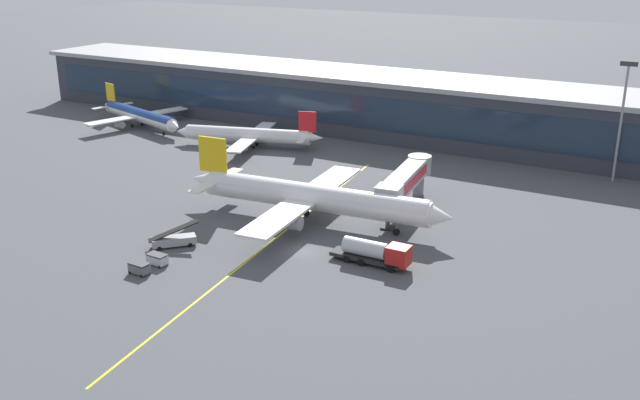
{
  "coord_description": "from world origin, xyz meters",
  "views": [
    {
      "loc": [
        46.12,
        -77.16,
        39.23
      ],
      "look_at": [
        -2.08,
        8.45,
        4.5
      ],
      "focal_mm": 40.3,
      "sensor_mm": 36.0,
      "label": 1
    }
  ],
  "objects_px": {
    "baggage_cart_0": "(139,268)",
    "fuel_tanker": "(375,252)",
    "belt_loader": "(174,240)",
    "baggage_cart_1": "(157,259)",
    "commuter_jet_far": "(248,135)",
    "main_airliner": "(313,197)",
    "commuter_jet_near": "(139,115)"
  },
  "relations": [
    {
      "from": "baggage_cart_0",
      "to": "commuter_jet_far",
      "type": "xyz_separation_m",
      "value": [
        -22.92,
        57.24,
        1.83
      ]
    },
    {
      "from": "fuel_tanker",
      "to": "baggage_cart_0",
      "type": "xyz_separation_m",
      "value": [
        -24.94,
        -17.16,
        -0.96
      ]
    },
    {
      "from": "belt_loader",
      "to": "commuter_jet_far",
      "type": "distance_m",
      "value": 52.62
    },
    {
      "from": "main_airliner",
      "to": "belt_loader",
      "type": "xyz_separation_m",
      "value": [
        -12.05,
        -17.62,
        -2.98
      ]
    },
    {
      "from": "commuter_jet_near",
      "to": "belt_loader",
      "type": "bearing_deg",
      "value": -43.72
    },
    {
      "from": "fuel_tanker",
      "to": "belt_loader",
      "type": "xyz_separation_m",
      "value": [
        -26.91,
        -8.16,
        -0.76
      ]
    },
    {
      "from": "main_airliner",
      "to": "baggage_cart_0",
      "type": "height_order",
      "value": "main_airliner"
    },
    {
      "from": "belt_loader",
      "to": "commuter_jet_near",
      "type": "bearing_deg",
      "value": 136.28
    },
    {
      "from": "fuel_tanker",
      "to": "baggage_cart_0",
      "type": "height_order",
      "value": "fuel_tanker"
    },
    {
      "from": "main_airliner",
      "to": "commuter_jet_far",
      "type": "xyz_separation_m",
      "value": [
        -32.99,
        30.63,
        -1.35
      ]
    },
    {
      "from": "belt_loader",
      "to": "commuter_jet_far",
      "type": "xyz_separation_m",
      "value": [
        -20.95,
        48.25,
        1.63
      ]
    },
    {
      "from": "commuter_jet_far",
      "to": "commuter_jet_near",
      "type": "relative_size",
      "value": 0.99
    },
    {
      "from": "baggage_cart_0",
      "to": "fuel_tanker",
      "type": "bearing_deg",
      "value": 34.52
    },
    {
      "from": "main_airliner",
      "to": "baggage_cart_1",
      "type": "distance_m",
      "value": 25.63
    },
    {
      "from": "baggage_cart_0",
      "to": "belt_loader",
      "type": "bearing_deg",
      "value": 102.38
    },
    {
      "from": "main_airliner",
      "to": "commuter_jet_near",
      "type": "distance_m",
      "value": 72.29
    },
    {
      "from": "main_airliner",
      "to": "commuter_jet_near",
      "type": "height_order",
      "value": "main_airliner"
    },
    {
      "from": "main_airliner",
      "to": "fuel_tanker",
      "type": "xyz_separation_m",
      "value": [
        14.87,
        -9.45,
        -2.22
      ]
    },
    {
      "from": "commuter_jet_far",
      "to": "fuel_tanker",
      "type": "bearing_deg",
      "value": -39.95
    },
    {
      "from": "fuel_tanker",
      "to": "belt_loader",
      "type": "bearing_deg",
      "value": -163.12
    },
    {
      "from": "baggage_cart_0",
      "to": "baggage_cart_1",
      "type": "bearing_deg",
      "value": 87.75
    },
    {
      "from": "fuel_tanker",
      "to": "baggage_cart_1",
      "type": "relative_size",
      "value": 4.0
    },
    {
      "from": "baggage_cart_0",
      "to": "commuter_jet_far",
      "type": "height_order",
      "value": "commuter_jet_far"
    },
    {
      "from": "baggage_cart_0",
      "to": "commuter_jet_near",
      "type": "distance_m",
      "value": 80.44
    },
    {
      "from": "commuter_jet_far",
      "to": "baggage_cart_0",
      "type": "bearing_deg",
      "value": -68.18
    },
    {
      "from": "commuter_jet_far",
      "to": "main_airliner",
      "type": "bearing_deg",
      "value": -42.87
    },
    {
      "from": "main_airliner",
      "to": "belt_loader",
      "type": "distance_m",
      "value": 21.55
    },
    {
      "from": "belt_loader",
      "to": "commuter_jet_far",
      "type": "bearing_deg",
      "value": 113.47
    },
    {
      "from": "baggage_cart_1",
      "to": "belt_loader",
      "type": "bearing_deg",
      "value": 109.92
    },
    {
      "from": "main_airliner",
      "to": "baggage_cart_1",
      "type": "height_order",
      "value": "main_airliner"
    },
    {
      "from": "belt_loader",
      "to": "baggage_cart_1",
      "type": "distance_m",
      "value": 6.16
    },
    {
      "from": "main_airliner",
      "to": "baggage_cart_1",
      "type": "bearing_deg",
      "value": -113.02
    }
  ]
}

